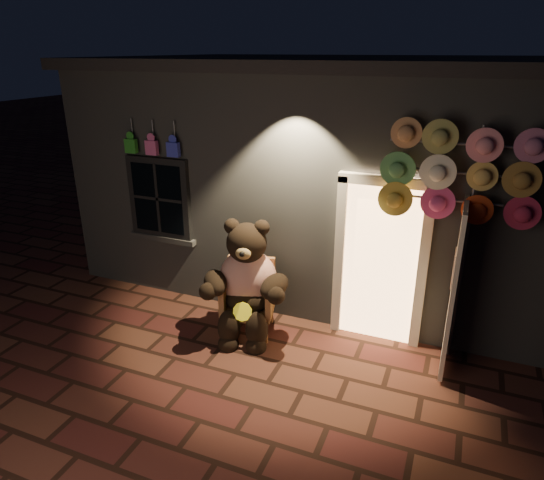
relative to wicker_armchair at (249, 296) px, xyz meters
The scene contains 5 objects.
ground 1.15m from the wicker_armchair, 75.12° to the right, with size 60.00×60.00×0.00m, color #542E20.
shop_building 3.24m from the wicker_armchair, 84.86° to the left, with size 7.30×5.95×3.51m.
wicker_armchair is the anchor object (origin of this frame).
teddy_bear 0.28m from the wicker_armchair, 80.74° to the right, with size 1.18×1.05×1.68m.
hat_rack 3.01m from the wicker_armchair, ahead, with size 1.62×0.22×2.87m.
Camera 1 is at (2.19, -4.22, 3.58)m, focal length 32.00 mm.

